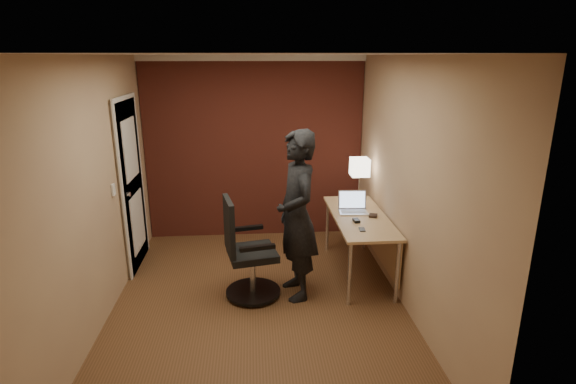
% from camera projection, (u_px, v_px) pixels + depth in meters
% --- Properties ---
extents(room, '(4.00, 4.00, 4.00)m').
position_uv_depth(room, '(233.00, 147.00, 5.74)').
color(room, brown).
rests_on(room, ground).
extents(desk, '(0.60, 1.50, 0.73)m').
position_uv_depth(desk, '(365.00, 226.00, 5.19)').
color(desk, tan).
rests_on(desk, ground).
extents(desk_lamp, '(0.22, 0.22, 0.54)m').
position_uv_depth(desk_lamp, '(360.00, 168.00, 5.61)').
color(desk_lamp, silver).
rests_on(desk_lamp, desk).
extents(laptop, '(0.35, 0.28, 0.23)m').
position_uv_depth(laptop, '(353.00, 206.00, 5.28)').
color(laptop, silver).
rests_on(laptop, desk).
extents(mouse, '(0.07, 0.11, 0.03)m').
position_uv_depth(mouse, '(356.00, 221.00, 4.95)').
color(mouse, black).
rests_on(mouse, desk).
extents(phone, '(0.07, 0.12, 0.01)m').
position_uv_depth(phone, '(362.00, 229.00, 4.72)').
color(phone, black).
rests_on(phone, desk).
extents(wallet, '(0.12, 0.13, 0.02)m').
position_uv_depth(wallet, '(373.00, 216.00, 5.11)').
color(wallet, black).
rests_on(wallet, desk).
extents(office_chair, '(0.59, 0.66, 1.08)m').
position_uv_depth(office_chair, '(246.00, 255.00, 4.71)').
color(office_chair, black).
rests_on(office_chair, ground).
extents(person, '(0.55, 0.73, 1.80)m').
position_uv_depth(person, '(297.00, 216.00, 4.64)').
color(person, black).
rests_on(person, ground).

